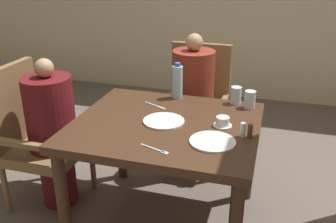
{
  "coord_description": "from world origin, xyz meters",
  "views": [
    {
      "loc": [
        0.59,
        -1.93,
        1.64
      ],
      "look_at": [
        0.0,
        0.05,
        0.77
      ],
      "focal_mm": 40.0,
      "sensor_mm": 36.0,
      "label": 1
    }
  ],
  "objects": [
    {
      "name": "ground_plane",
      "position": [
        0.0,
        0.0,
        0.0
      ],
      "size": [
        16.0,
        16.0,
        0.0
      ],
      "primitive_type": "plane",
      "color": "#60564C"
    },
    {
      "name": "dining_table",
      "position": [
        0.0,
        0.0,
        0.62
      ],
      "size": [
        1.09,
        0.96,
        0.72
      ],
      "color": "#422819",
      "rests_on": "ground_plane"
    },
    {
      "name": "chair_left_side",
      "position": [
        -0.94,
        0.0,
        0.51
      ],
      "size": [
        0.49,
        0.49,
        0.98
      ],
      "color": "brown",
      "rests_on": "ground_plane"
    },
    {
      "name": "diner_in_left_chair",
      "position": [
        -0.79,
        0.0,
        0.54
      ],
      "size": [
        0.32,
        0.32,
        1.05
      ],
      "color": "#5B1419",
      "rests_on": "ground_plane"
    },
    {
      "name": "chair_far_side",
      "position": [
        0.0,
        0.87,
        0.51
      ],
      "size": [
        0.49,
        0.49,
        0.98
      ],
      "color": "brown",
      "rests_on": "ground_plane"
    },
    {
      "name": "diner_in_far_chair",
      "position": [
        -0.0,
        0.72,
        0.57
      ],
      "size": [
        0.32,
        0.32,
        1.11
      ],
      "color": "maroon",
      "rests_on": "ground_plane"
    },
    {
      "name": "plate_main_left",
      "position": [
        -0.01,
        -0.0,
        0.73
      ],
      "size": [
        0.25,
        0.25,
        0.01
      ],
      "color": "white",
      "rests_on": "dining_table"
    },
    {
      "name": "plate_main_right",
      "position": [
        0.31,
        -0.18,
        0.73
      ],
      "size": [
        0.25,
        0.25,
        0.01
      ],
      "color": "white",
      "rests_on": "dining_table"
    },
    {
      "name": "teacup_with_saucer",
      "position": [
        0.33,
        0.04,
        0.75
      ],
      "size": [
        0.11,
        0.11,
        0.06
      ],
      "color": "white",
      "rests_on": "dining_table"
    },
    {
      "name": "water_bottle",
      "position": [
        -0.04,
        0.42,
        0.84
      ],
      "size": [
        0.07,
        0.07,
        0.25
      ],
      "color": "#A3C6DB",
      "rests_on": "dining_table"
    },
    {
      "name": "glass_tall_near",
      "position": [
        0.45,
        0.37,
        0.78
      ],
      "size": [
        0.07,
        0.07,
        0.12
      ],
      "color": "silver",
      "rests_on": "dining_table"
    },
    {
      "name": "glass_tall_mid",
      "position": [
        0.36,
        0.42,
        0.78
      ],
      "size": [
        0.07,
        0.07,
        0.12
      ],
      "color": "silver",
      "rests_on": "dining_table"
    },
    {
      "name": "salt_shaker",
      "position": [
        0.46,
        -0.06,
        0.76
      ],
      "size": [
        0.03,
        0.03,
        0.08
      ],
      "color": "white",
      "rests_on": "dining_table"
    },
    {
      "name": "pepper_shaker",
      "position": [
        0.5,
        -0.06,
        0.76
      ],
      "size": [
        0.03,
        0.03,
        0.08
      ],
      "color": "#4C3D2D",
      "rests_on": "dining_table"
    },
    {
      "name": "fork_beside_plate",
      "position": [
        0.06,
        -0.34,
        0.72
      ],
      "size": [
        0.17,
        0.07,
        0.0
      ],
      "color": "silver",
      "rests_on": "dining_table"
    },
    {
      "name": "knife_beside_plate",
      "position": [
        -0.14,
        0.23,
        0.72
      ],
      "size": [
        0.17,
        0.09,
        0.0
      ],
      "color": "silver",
      "rests_on": "dining_table"
    }
  ]
}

